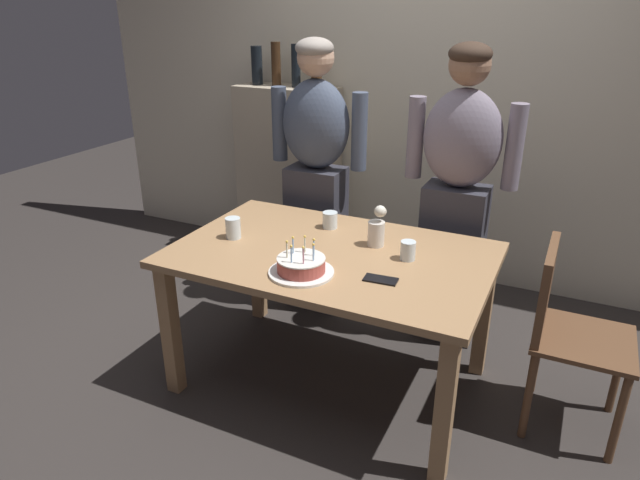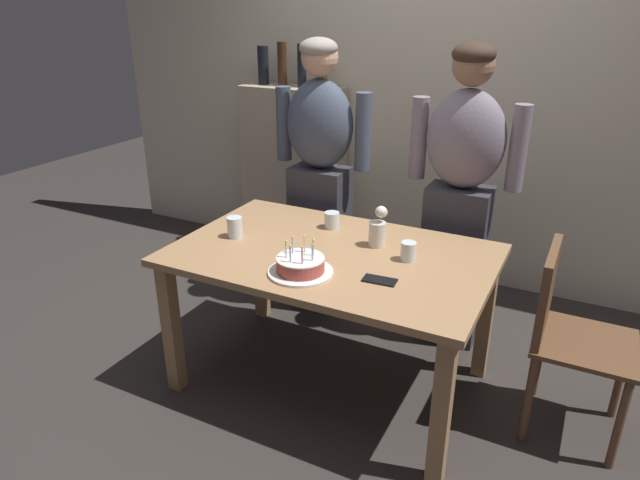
% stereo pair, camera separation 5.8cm
% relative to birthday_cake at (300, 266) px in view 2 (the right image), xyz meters
% --- Properties ---
extents(ground_plane, '(10.00, 10.00, 0.00)m').
position_rel_birthday_cake_xyz_m(ground_plane, '(0.02, 0.27, -0.77)').
color(ground_plane, '#332D2B').
extents(back_wall, '(5.20, 0.10, 2.60)m').
position_rel_birthday_cake_xyz_m(back_wall, '(0.02, 1.82, 0.53)').
color(back_wall, beige).
rests_on(back_wall, ground_plane).
extents(dining_table, '(1.50, 0.96, 0.74)m').
position_rel_birthday_cake_xyz_m(dining_table, '(0.02, 0.27, -0.13)').
color(dining_table, '#A37A51').
rests_on(dining_table, ground_plane).
extents(birthday_cake, '(0.29, 0.29, 0.16)m').
position_rel_birthday_cake_xyz_m(birthday_cake, '(0.00, 0.00, 0.00)').
color(birthday_cake, white).
rests_on(birthday_cake, dining_table).
extents(water_glass_near, '(0.08, 0.08, 0.09)m').
position_rel_birthday_cake_xyz_m(water_glass_near, '(-0.11, 0.55, 0.01)').
color(water_glass_near, silver).
rests_on(water_glass_near, dining_table).
extents(water_glass_far, '(0.08, 0.08, 0.11)m').
position_rel_birthday_cake_xyz_m(water_glass_far, '(-0.49, 0.21, 0.02)').
color(water_glass_far, silver).
rests_on(water_glass_far, dining_table).
extents(water_glass_side, '(0.07, 0.07, 0.09)m').
position_rel_birthday_cake_xyz_m(water_glass_side, '(0.38, 0.34, 0.01)').
color(water_glass_side, silver).
rests_on(water_glass_side, dining_table).
extents(cell_phone, '(0.15, 0.08, 0.01)m').
position_rel_birthday_cake_xyz_m(cell_phone, '(0.34, 0.09, -0.03)').
color(cell_phone, black).
rests_on(cell_phone, dining_table).
extents(flower_vase, '(0.08, 0.08, 0.21)m').
position_rel_birthday_cake_xyz_m(flower_vase, '(0.19, 0.43, 0.06)').
color(flower_vase, silver).
rests_on(flower_vase, dining_table).
extents(person_man_bearded, '(0.61, 0.27, 1.66)m').
position_rel_birthday_cake_xyz_m(person_man_bearded, '(-0.40, 0.98, 0.10)').
color(person_man_bearded, '#33333D').
rests_on(person_man_bearded, ground_plane).
extents(person_woman_cardigan, '(0.61, 0.27, 1.66)m').
position_rel_birthday_cake_xyz_m(person_woman_cardigan, '(0.45, 0.98, 0.10)').
color(person_woman_cardigan, '#33333D').
rests_on(person_woman_cardigan, ground_plane).
extents(dining_chair, '(0.42, 0.42, 0.87)m').
position_rel_birthday_cake_xyz_m(dining_chair, '(1.08, 0.45, -0.26)').
color(dining_chair, brown).
rests_on(dining_chair, ground_plane).
extents(shelf_cabinet, '(0.74, 0.30, 1.58)m').
position_rel_birthday_cake_xyz_m(shelf_cabinet, '(-0.94, 1.60, -0.12)').
color(shelf_cabinet, tan).
rests_on(shelf_cabinet, ground_plane).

